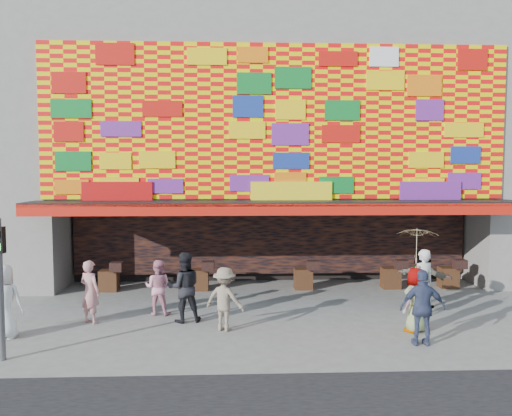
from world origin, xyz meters
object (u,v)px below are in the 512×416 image
object	(u,v)px
ped_d	(225,299)
ped_e	(423,308)
ped_a	(4,302)
parasol	(417,246)
ped_b	(90,292)
ped_g	(416,300)
ped_i	(158,287)
ped_h	(422,283)
ped_c	(184,287)
ped_f	(422,278)
signal_left	(0,273)

from	to	relation	value
ped_d	ped_e	size ratio (longest dim) A/B	0.91
ped_a	parasol	world-z (taller)	parasol
ped_b	ped_g	bearing A→B (deg)	-158.80
ped_i	ped_h	bearing A→B (deg)	-173.72
ped_c	ped_d	size ratio (longest dim) A/B	1.16
ped_f	ped_b	bearing A→B (deg)	46.04
ped_e	ped_a	bearing A→B (deg)	-0.96
ped_b	ped_c	distance (m)	2.45
ped_e	ped_i	xyz separation A→B (m)	(-6.42, 2.76, -0.11)
ped_b	ped_e	xyz separation A→B (m)	(8.07, -2.04, 0.04)
ped_f	ped_h	xyz separation A→B (m)	(-0.35, -0.92, 0.06)
ped_a	ped_f	bearing A→B (deg)	-167.90
signal_left	ped_a	distance (m)	1.83
signal_left	ped_d	bearing A→B (deg)	21.12
ped_b	ped_f	bearing A→B (deg)	-144.16
ped_a	parasol	distance (m)	10.04
ped_d	parasol	world-z (taller)	parasol
ped_g	ped_h	xyz separation A→B (m)	(0.67, 1.33, 0.12)
ped_a	ped_c	xyz separation A→B (m)	(4.15, 1.14, 0.04)
ped_h	parasol	distance (m)	1.93
ped_b	parasol	world-z (taller)	parasol
signal_left	ped_c	xyz separation A→B (m)	(3.55, 2.57, -0.94)
ped_b	ped_i	distance (m)	1.81
ped_d	ped_h	xyz separation A→B (m)	(5.40, 1.02, 0.13)
parasol	ped_a	bearing A→B (deg)	-179.72
ped_b	ped_e	size ratio (longest dim) A/B	0.96
ped_f	ped_g	xyz separation A→B (m)	(-1.03, -2.25, -0.06)
ped_a	ped_d	bearing A→B (deg)	-175.75
ped_f	ped_i	size ratio (longest dim) A/B	1.13
ped_h	ped_d	bearing A→B (deg)	-6.58
ped_d	signal_left	bearing A→B (deg)	46.14
ped_d	ped_i	world-z (taller)	ped_d
ped_e	ped_f	size ratio (longest dim) A/B	1.01
ped_h	ped_i	bearing A→B (deg)	-20.98
signal_left	ped_e	world-z (taller)	signal_left
ped_e	ped_i	world-z (taller)	ped_e
ped_e	ped_g	bearing A→B (deg)	-96.98
ped_d	ped_h	distance (m)	5.50
parasol	ped_b	bearing A→B (deg)	172.53
ped_c	parasol	distance (m)	6.04
ped_d	ped_e	xyz separation A→B (m)	(4.54, -1.27, 0.08)
ped_e	ped_b	bearing A→B (deg)	-9.83
signal_left	ped_g	distance (m)	9.53
ped_a	ped_f	size ratio (longest dim) A/B	1.03
ped_f	parasol	bearing A→B (deg)	104.35
ped_i	parasol	bearing A→B (deg)	174.70
ped_g	parasol	xyz separation A→B (m)	(-0.00, 0.00, 1.34)
ped_g	ped_i	bearing A→B (deg)	-54.63
ped_c	ped_h	size ratio (longest dim) A/B	1.00
signal_left	ped_g	bearing A→B (deg)	8.95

